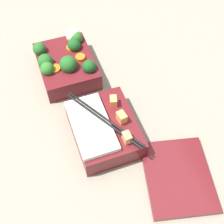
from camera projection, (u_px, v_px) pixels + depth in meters
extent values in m
plane|color=gray|center=(79.00, 103.00, 0.77)|extent=(3.00, 3.00, 0.00)
cube|color=maroon|center=(66.00, 66.00, 0.81)|extent=(0.17, 0.14, 0.05)
sphere|color=#236023|center=(45.00, 61.00, 0.77)|extent=(0.04, 0.04, 0.04)
sphere|color=#2D7028|center=(76.00, 38.00, 0.82)|extent=(0.04, 0.04, 0.04)
sphere|color=#236023|center=(70.00, 64.00, 0.76)|extent=(0.04, 0.04, 0.04)
sphere|color=#2D7028|center=(47.00, 69.00, 0.76)|extent=(0.03, 0.03, 0.03)
sphere|color=#19511E|center=(74.00, 45.00, 0.81)|extent=(0.03, 0.03, 0.03)
sphere|color=#236023|center=(39.00, 49.00, 0.80)|extent=(0.03, 0.03, 0.03)
sphere|color=#19511E|center=(89.00, 67.00, 0.76)|extent=(0.03, 0.03, 0.03)
cylinder|color=orange|center=(80.00, 57.00, 0.79)|extent=(0.03, 0.03, 0.01)
cylinder|color=orange|center=(55.00, 68.00, 0.77)|extent=(0.03, 0.03, 0.01)
cylinder|color=orange|center=(71.00, 48.00, 0.81)|extent=(0.03, 0.03, 0.01)
sphere|color=beige|center=(74.00, 36.00, 0.83)|extent=(0.04, 0.04, 0.04)
cube|color=maroon|center=(104.00, 129.00, 0.70)|extent=(0.17, 0.14, 0.05)
cube|color=silver|center=(91.00, 125.00, 0.67)|extent=(0.15, 0.08, 0.01)
cube|color=#F4A356|center=(113.00, 101.00, 0.70)|extent=(0.02, 0.02, 0.02)
cube|color=#F4A356|center=(122.00, 117.00, 0.67)|extent=(0.03, 0.02, 0.02)
cube|color=#EAB266|center=(127.00, 137.00, 0.64)|extent=(0.02, 0.02, 0.02)
cylinder|color=black|center=(103.00, 120.00, 0.66)|extent=(0.19, 0.11, 0.01)
cylinder|color=black|center=(105.00, 118.00, 0.67)|extent=(0.19, 0.11, 0.01)
cube|color=maroon|center=(178.00, 176.00, 0.65)|extent=(0.20, 0.17, 0.01)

